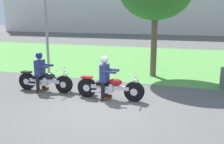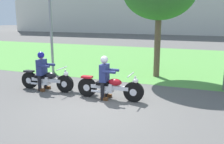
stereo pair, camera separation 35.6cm
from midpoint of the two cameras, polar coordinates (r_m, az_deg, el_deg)
The scene contains 7 objects.
ground at distance 7.34m, azimuth -1.59°, elevation -8.24°, with size 120.00×120.00×0.00m, color #565451.
grass_verge at distance 15.87m, azimuth 11.44°, elevation 2.76°, with size 60.00×12.00×0.01m, color #549342.
motorcycle_lead at distance 8.02m, azimuth 0.79°, elevation -3.51°, with size 2.22×0.66×0.88m.
rider_lead at distance 7.97m, azimuth -0.34°, elevation -0.45°, with size 0.56×0.48×1.40m.
motorcycle_follow at distance 9.23m, azimuth -13.50°, elevation -1.78°, with size 2.10×0.66×0.87m.
rider_follow at distance 9.23m, azimuth -14.50°, elevation 0.88°, with size 0.56×0.48×1.39m.
streetlight_pole at distance 12.07m, azimuth -12.62°, elevation 15.66°, with size 0.96×0.20×5.28m.
Camera 2 is at (2.88, -6.25, 2.58)m, focal length 40.32 mm.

